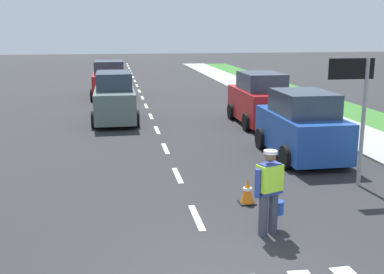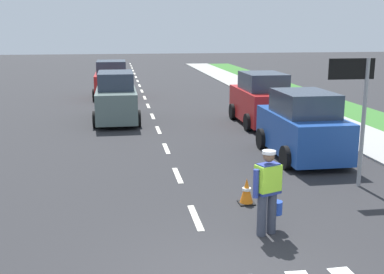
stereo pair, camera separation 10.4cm
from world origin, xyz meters
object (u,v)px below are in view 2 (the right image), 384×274
traffic_cone_near (247,191)px  car_parked_far (262,101)px  road_worker (268,188)px  lane_direction_sign (356,91)px  car_oncoming_second (112,81)px  car_oncoming_lead (116,98)px  car_parked_curbside (302,127)px

traffic_cone_near → car_parked_far: (3.04, 8.88, 0.69)m
road_worker → lane_direction_sign: lane_direction_sign is taller
lane_direction_sign → car_oncoming_second: lane_direction_sign is taller
lane_direction_sign → car_parked_far: (0.15, 8.09, -1.42)m
car_parked_far → car_oncoming_lead: bearing=164.4°
road_worker → car_oncoming_second: (-3.07, 19.39, 0.04)m
car_oncoming_second → road_worker: bearing=-81.0°
lane_direction_sign → car_oncoming_lead: size_ratio=0.74×
traffic_cone_near → car_oncoming_second: bearing=100.0°
lane_direction_sign → car_oncoming_lead: lane_direction_sign is taller
lane_direction_sign → traffic_cone_near: bearing=-164.7°
car_oncoming_lead → lane_direction_sign: bearing=-59.4°
road_worker → traffic_cone_near: (0.04, 1.65, -0.63)m
car_oncoming_second → car_parked_far: bearing=-55.2°
car_oncoming_second → car_oncoming_lead: 7.22m
car_parked_curbside → car_parked_far: car_parked_far is taller
lane_direction_sign → car_oncoming_lead: bearing=120.6°
road_worker → traffic_cone_near: size_ratio=2.78×
car_oncoming_second → traffic_cone_near: bearing=-80.0°
car_oncoming_lead → road_worker: bearing=-76.9°
traffic_cone_near → car_parked_curbside: car_parked_curbside is taller
car_parked_far → car_oncoming_second: (-6.16, 8.86, -0.02)m
road_worker → car_oncoming_lead: car_oncoming_lead is taller
lane_direction_sign → traffic_cone_near: size_ratio=5.33×
road_worker → car_oncoming_lead: size_ratio=0.39×
road_worker → car_parked_curbside: bearing=62.4°
car_parked_curbside → road_worker: bearing=-117.6°
road_worker → car_parked_far: car_parked_far is taller
road_worker → lane_direction_sign: 4.09m
car_parked_curbside → car_oncoming_second: size_ratio=0.96×
lane_direction_sign → car_oncoming_second: (-6.01, 16.95, -1.43)m
car_parked_curbside → car_oncoming_lead: (-5.60, 6.89, 0.02)m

